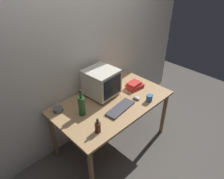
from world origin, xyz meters
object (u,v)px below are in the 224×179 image
cd_spindle (58,109)px  bottle_tall (82,105)px  keyboard (120,108)px  bottle_short (98,127)px  computer_mouse (136,98)px  crt_monitor (101,82)px  mug (149,98)px  book_stack (135,86)px

cd_spindle → bottle_tall: bearing=-56.5°
keyboard → bottle_short: size_ratio=2.35×
computer_mouse → bottle_short: bottle_short is taller
crt_monitor → mug: (0.34, -0.54, -0.15)m
bottle_short → mug: size_ratio=1.49×
crt_monitor → keyboard: 0.44m
bottle_short → cd_spindle: bearing=100.4°
computer_mouse → mug: bearing=-62.3°
computer_mouse → book_stack: 0.27m
bottle_tall → book_stack: size_ratio=1.33×
cd_spindle → bottle_short: bearing=-79.6°
crt_monitor → bottle_short: 0.71m
book_stack → mug: book_stack is taller
bottle_short → mug: 0.84m
computer_mouse → bottle_short: size_ratio=0.56×
computer_mouse → mug: mug is taller
keyboard → computer_mouse: bearing=-7.7°
keyboard → mug: bearing=-27.4°
bottle_short → keyboard: bearing=11.9°
book_stack → keyboard: bearing=-159.1°
computer_mouse → bottle_tall: (-0.69, 0.25, 0.11)m
book_stack → bottle_short: bearing=-163.3°
mug → bottle_tall: bearing=153.1°
crt_monitor → bottle_tall: crt_monitor is taller
crt_monitor → keyboard: crt_monitor is taller
mug → computer_mouse: bearing=121.7°
book_stack → crt_monitor: bearing=154.7°
computer_mouse → bottle_tall: bottle_tall is taller
mug → cd_spindle: 1.15m
cd_spindle → computer_mouse: bearing=-30.6°
bottle_tall → mug: size_ratio=2.88×
crt_monitor → mug: size_ratio=3.43×
keyboard → mug: size_ratio=3.50×
crt_monitor → bottle_tall: 0.47m
mug → bottle_short: bearing=176.5°
bottle_short → crt_monitor: bearing=44.2°
bottle_tall → bottle_short: bottle_tall is taller
bottle_short → book_stack: bottle_short is taller
bottle_short → cd_spindle: size_ratio=1.49×
computer_mouse → bottle_tall: 0.75m
bottle_tall → bottle_short: 0.36m
keyboard → computer_mouse: size_ratio=4.20×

